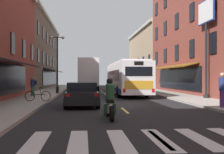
{
  "coord_description": "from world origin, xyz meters",
  "views": [
    {
      "loc": [
        -2.04,
        -17.32,
        1.69
      ],
      "look_at": [
        0.4,
        6.97,
        1.71
      ],
      "focal_mm": 44.17,
      "sensor_mm": 36.0,
      "label": 1
    }
  ],
  "objects_px": {
    "sedan_mid": "(89,83)",
    "billboard_sign": "(206,24)",
    "box_truck": "(89,74)",
    "street_lamp_twin": "(57,62)",
    "motorcycle_rider": "(110,102)",
    "pedestrian_near": "(33,86)",
    "pedestrian_mid": "(222,89)",
    "bicycle_near": "(38,96)",
    "sedan_near": "(82,94)",
    "transit_bus": "(126,78)"
  },
  "relations": [
    {
      "from": "sedan_mid",
      "to": "billboard_sign",
      "type": "bearing_deg",
      "value": -72.65
    },
    {
      "from": "box_truck",
      "to": "street_lamp_twin",
      "type": "distance_m",
      "value": 8.5
    },
    {
      "from": "motorcycle_rider",
      "to": "pedestrian_near",
      "type": "relative_size",
      "value": 1.3
    },
    {
      "from": "pedestrian_near",
      "to": "motorcycle_rider",
      "type": "bearing_deg",
      "value": -149.29
    },
    {
      "from": "billboard_sign",
      "to": "pedestrian_mid",
      "type": "xyz_separation_m",
      "value": [
        -1.98,
        -6.24,
        -4.63
      ]
    },
    {
      "from": "bicycle_near",
      "to": "street_lamp_twin",
      "type": "xyz_separation_m",
      "value": [
        0.4,
        8.71,
        2.7
      ]
    },
    {
      "from": "sedan_near",
      "to": "bicycle_near",
      "type": "relative_size",
      "value": 2.68
    },
    {
      "from": "pedestrian_mid",
      "to": "street_lamp_twin",
      "type": "relative_size",
      "value": 0.32
    },
    {
      "from": "bicycle_near",
      "to": "box_truck",
      "type": "bearing_deg",
      "value": 77.96
    },
    {
      "from": "box_truck",
      "to": "bicycle_near",
      "type": "distance_m",
      "value": 16.97
    },
    {
      "from": "transit_bus",
      "to": "pedestrian_near",
      "type": "relative_size",
      "value": 7.39
    },
    {
      "from": "sedan_near",
      "to": "bicycle_near",
      "type": "bearing_deg",
      "value": 145.03
    },
    {
      "from": "billboard_sign",
      "to": "motorcycle_rider",
      "type": "relative_size",
      "value": 3.55
    },
    {
      "from": "box_truck",
      "to": "sedan_near",
      "type": "xyz_separation_m",
      "value": [
        -0.68,
        -18.52,
        -1.33
      ]
    },
    {
      "from": "billboard_sign",
      "to": "street_lamp_twin",
      "type": "relative_size",
      "value": 1.33
    },
    {
      "from": "transit_bus",
      "to": "sedan_near",
      "type": "xyz_separation_m",
      "value": [
        -4.11,
        -9.9,
        -0.92
      ]
    },
    {
      "from": "sedan_mid",
      "to": "pedestrian_near",
      "type": "distance_m",
      "value": 23.96
    },
    {
      "from": "sedan_near",
      "to": "motorcycle_rider",
      "type": "bearing_deg",
      "value": -77.31
    },
    {
      "from": "street_lamp_twin",
      "to": "box_truck",
      "type": "bearing_deg",
      "value": 68.24
    },
    {
      "from": "pedestrian_near",
      "to": "pedestrian_mid",
      "type": "xyz_separation_m",
      "value": [
        11.27,
        -9.34,
        0.08
      ]
    },
    {
      "from": "box_truck",
      "to": "sedan_mid",
      "type": "relative_size",
      "value": 1.89
    },
    {
      "from": "motorcycle_rider",
      "to": "pedestrian_near",
      "type": "xyz_separation_m",
      "value": [
        -5.18,
        11.88,
        0.27
      ]
    },
    {
      "from": "sedan_mid",
      "to": "pedestrian_mid",
      "type": "relative_size",
      "value": 2.4
    },
    {
      "from": "sedan_near",
      "to": "sedan_mid",
      "type": "height_order",
      "value": "sedan_mid"
    },
    {
      "from": "billboard_sign",
      "to": "bicycle_near",
      "type": "xyz_separation_m",
      "value": [
        -12.08,
        -1.67,
        -5.19
      ]
    },
    {
      "from": "pedestrian_near",
      "to": "street_lamp_twin",
      "type": "height_order",
      "value": "street_lamp_twin"
    },
    {
      "from": "pedestrian_near",
      "to": "transit_bus",
      "type": "bearing_deg",
      "value": -61.75
    },
    {
      "from": "box_truck",
      "to": "sedan_near",
      "type": "height_order",
      "value": "box_truck"
    },
    {
      "from": "transit_bus",
      "to": "motorcycle_rider",
      "type": "relative_size",
      "value": 5.71
    },
    {
      "from": "billboard_sign",
      "to": "sedan_near",
      "type": "bearing_deg",
      "value": -158.37
    },
    {
      "from": "street_lamp_twin",
      "to": "bicycle_near",
      "type": "bearing_deg",
      "value": -92.66
    },
    {
      "from": "transit_bus",
      "to": "pedestrian_near",
      "type": "bearing_deg",
      "value": -158.91
    },
    {
      "from": "sedan_mid",
      "to": "pedestrian_near",
      "type": "bearing_deg",
      "value": -101.95
    },
    {
      "from": "pedestrian_mid",
      "to": "street_lamp_twin",
      "type": "distance_m",
      "value": 16.57
    },
    {
      "from": "bicycle_near",
      "to": "transit_bus",
      "type": "bearing_deg",
      "value": 48.64
    },
    {
      "from": "motorcycle_rider",
      "to": "street_lamp_twin",
      "type": "bearing_deg",
      "value": 102.81
    },
    {
      "from": "sedan_near",
      "to": "bicycle_near",
      "type": "height_order",
      "value": "sedan_near"
    },
    {
      "from": "pedestrian_near",
      "to": "pedestrian_mid",
      "type": "height_order",
      "value": "pedestrian_mid"
    },
    {
      "from": "box_truck",
      "to": "bicycle_near",
      "type": "bearing_deg",
      "value": -102.04
    },
    {
      "from": "sedan_near",
      "to": "pedestrian_mid",
      "type": "bearing_deg",
      "value": -19.56
    },
    {
      "from": "sedan_near",
      "to": "pedestrian_near",
      "type": "bearing_deg",
      "value": 120.76
    },
    {
      "from": "pedestrian_mid",
      "to": "billboard_sign",
      "type": "bearing_deg",
      "value": 123.43
    },
    {
      "from": "pedestrian_mid",
      "to": "motorcycle_rider",
      "type": "bearing_deg",
      "value": -106.27
    },
    {
      "from": "bicycle_near",
      "to": "pedestrian_near",
      "type": "bearing_deg",
      "value": 103.84
    },
    {
      "from": "sedan_near",
      "to": "bicycle_near",
      "type": "distance_m",
      "value": 3.48
    },
    {
      "from": "motorcycle_rider",
      "to": "bicycle_near",
      "type": "bearing_deg",
      "value": 119.37
    },
    {
      "from": "pedestrian_near",
      "to": "pedestrian_mid",
      "type": "relative_size",
      "value": 0.89
    },
    {
      "from": "box_truck",
      "to": "sedan_mid",
      "type": "xyz_separation_m",
      "value": [
        0.26,
        11.69,
        -1.31
      ]
    },
    {
      "from": "sedan_mid",
      "to": "pedestrian_near",
      "type": "height_order",
      "value": "pedestrian_near"
    },
    {
      "from": "transit_bus",
      "to": "box_truck",
      "type": "relative_size",
      "value": 1.45
    }
  ]
}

